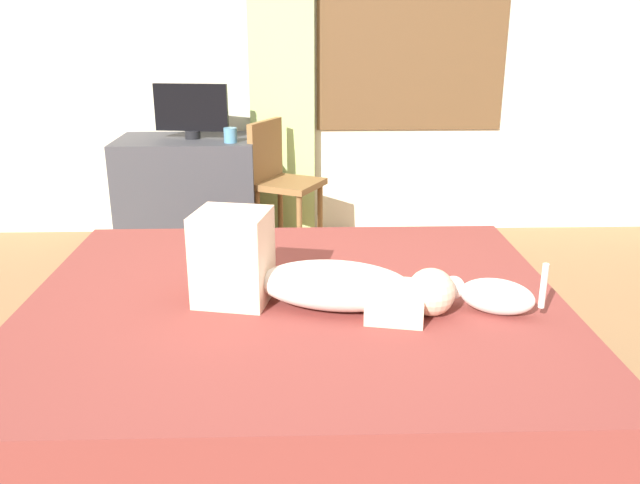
# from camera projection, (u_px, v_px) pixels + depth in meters

# --- Properties ---
(ground_plane) EXTENTS (16.00, 16.00, 0.00)m
(ground_plane) POSITION_uv_depth(u_px,v_px,m) (325.00, 434.00, 2.46)
(ground_plane) COLOR olive
(back_wall_with_window) EXTENTS (6.40, 0.14, 2.90)m
(back_wall_with_window) POSITION_uv_depth(u_px,v_px,m) (314.00, 24.00, 4.43)
(back_wall_with_window) COLOR beige
(back_wall_with_window) RESTS_ON ground
(bed) EXTENTS (2.07, 1.79, 0.49)m
(bed) POSITION_uv_depth(u_px,v_px,m) (296.00, 355.00, 2.54)
(bed) COLOR #997A56
(bed) RESTS_ON ground
(person_lying) EXTENTS (0.94, 0.43, 0.34)m
(person_lying) POSITION_uv_depth(u_px,v_px,m) (309.00, 276.00, 2.36)
(person_lying) COLOR silver
(person_lying) RESTS_ON bed
(cat) EXTENTS (0.33, 0.21, 0.21)m
(cat) POSITION_uv_depth(u_px,v_px,m) (492.00, 295.00, 2.31)
(cat) COLOR silver
(cat) RESTS_ON bed
(desk) EXTENTS (0.90, 0.56, 0.74)m
(desk) POSITION_uv_depth(u_px,v_px,m) (189.00, 194.00, 4.38)
(desk) COLOR #38383D
(desk) RESTS_ON ground
(tv_monitor) EXTENTS (0.48, 0.10, 0.35)m
(tv_monitor) POSITION_uv_depth(u_px,v_px,m) (191.00, 110.00, 4.20)
(tv_monitor) COLOR black
(tv_monitor) RESTS_ON desk
(cup) EXTENTS (0.08, 0.08, 0.09)m
(cup) POSITION_uv_depth(u_px,v_px,m) (230.00, 135.00, 4.10)
(cup) COLOR teal
(cup) RESTS_ON desk
(chair_by_desk) EXTENTS (0.51, 0.51, 0.86)m
(chair_by_desk) POSITION_uv_depth(u_px,v_px,m) (279.00, 176.00, 4.26)
(chair_by_desk) COLOR brown
(chair_by_desk) RESTS_ON ground
(curtain_left) EXTENTS (0.44, 0.06, 2.38)m
(curtain_left) POSITION_uv_depth(u_px,v_px,m) (281.00, 64.00, 4.39)
(curtain_left) COLOR #ADCC75
(curtain_left) RESTS_ON ground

